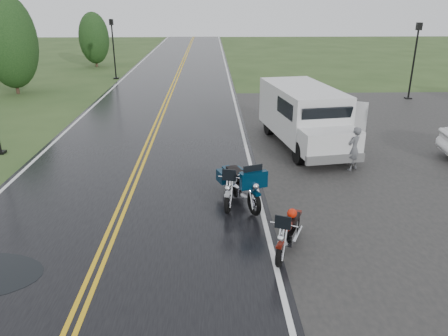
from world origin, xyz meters
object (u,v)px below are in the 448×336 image
(motorcycle_teal, at_px, (254,193))
(van_white, at_px, (300,132))
(person_at_van, at_px, (354,150))
(lamp_post_far_right, at_px, (414,62))
(motorcycle_red, at_px, (281,245))
(lamp_post_far_left, at_px, (114,49))
(motorcycle_silver, at_px, (228,195))

(motorcycle_teal, distance_m, van_white, 4.34)
(person_at_van, xyz_separation_m, lamp_post_far_right, (6.64, 10.97, 1.38))
(motorcycle_red, distance_m, motorcycle_teal, 2.38)
(van_white, xyz_separation_m, person_at_van, (1.67, -0.63, -0.42))
(van_white, distance_m, lamp_post_far_left, 20.29)
(motorcycle_teal, height_order, lamp_post_far_right, lamp_post_far_right)
(motorcycle_silver, xyz_separation_m, lamp_post_far_right, (10.90, 14.06, 1.53))
(motorcycle_red, height_order, van_white, van_white)
(motorcycle_teal, xyz_separation_m, person_at_van, (3.60, 3.23, 0.05))
(person_at_van, xyz_separation_m, lamp_post_far_left, (-11.47, 18.37, 1.33))
(motorcycle_silver, xyz_separation_m, van_white, (2.60, 3.72, 0.56))
(person_at_van, height_order, lamp_post_far_left, lamp_post_far_left)
(motorcycle_teal, height_order, van_white, van_white)
(motorcycle_silver, bearing_deg, lamp_post_far_right, 67.30)
(lamp_post_far_left, distance_m, lamp_post_far_right, 19.56)
(van_white, bearing_deg, person_at_van, -29.92)
(van_white, xyz_separation_m, lamp_post_far_right, (8.31, 10.34, 0.97))
(lamp_post_far_right, bearing_deg, person_at_van, -121.17)
(motorcycle_silver, xyz_separation_m, lamp_post_far_left, (-7.20, 21.47, 1.48))
(motorcycle_teal, xyz_separation_m, lamp_post_far_left, (-7.87, 21.61, 1.39))
(motorcycle_silver, bearing_deg, lamp_post_far_left, 123.63)
(motorcycle_red, bearing_deg, lamp_post_far_right, 82.46)
(motorcycle_silver, height_order, lamp_post_far_left, lamp_post_far_left)
(motorcycle_red, xyz_separation_m, lamp_post_far_left, (-8.20, 23.96, 1.51))
(person_at_van, bearing_deg, van_white, -59.93)
(van_white, relative_size, lamp_post_far_left, 1.42)
(motorcycle_silver, bearing_deg, motorcycle_teal, 3.44)
(person_at_van, bearing_deg, lamp_post_far_right, -160.55)
(motorcycle_teal, xyz_separation_m, motorcycle_silver, (-0.67, 0.14, -0.09))
(motorcycle_teal, relative_size, person_at_van, 1.57)
(van_white, bearing_deg, lamp_post_far_right, 41.85)
(motorcycle_red, distance_m, person_at_van, 6.47)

